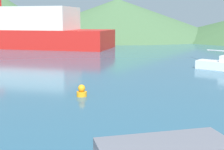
% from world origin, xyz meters
% --- Properties ---
extents(buoy_marker, '(0.59, 0.59, 0.67)m').
position_xyz_m(buoy_marker, '(-0.99, 13.89, 0.28)').
color(buoy_marker, orange).
rests_on(buoy_marker, ground_plane).
extents(hill_central, '(52.99, 52.99, 9.38)m').
position_xyz_m(hill_central, '(2.56, 75.90, 4.69)').
color(hill_central, '#476B42').
rests_on(hill_central, ground_plane).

